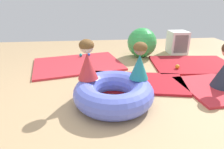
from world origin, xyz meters
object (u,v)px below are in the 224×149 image
(play_ball_pink, at_px, (133,73))
(storage_cube, at_px, (178,42))
(play_ball_blue, at_px, (89,54))
(play_ball_teal, at_px, (81,55))
(child_in_red, at_px, (87,60))
(exercise_ball_large, at_px, (142,43))
(play_ball_orange, at_px, (177,67))
(inflatable_cushion, at_px, (114,93))
(child_in_teal, at_px, (140,61))

(play_ball_pink, distance_m, storage_cube, 2.06)
(play_ball_blue, xyz_separation_m, play_ball_pink, (0.81, -1.30, -0.00))
(play_ball_teal, bearing_deg, storage_cube, 4.36)
(child_in_red, height_order, play_ball_blue, child_in_red)
(play_ball_teal, distance_m, exercise_ball_large, 1.48)
(play_ball_orange, relative_size, exercise_ball_large, 0.12)
(inflatable_cushion, bearing_deg, storage_cube, 50.49)
(inflatable_cushion, distance_m, child_in_red, 0.56)
(play_ball_orange, bearing_deg, inflatable_cushion, -141.70)
(child_in_teal, distance_m, child_in_red, 0.70)
(play_ball_blue, height_order, exercise_ball_large, exercise_ball_large)
(exercise_ball_large, relative_size, storage_cube, 1.23)
(inflatable_cushion, bearing_deg, play_ball_teal, 104.50)
(child_in_teal, relative_size, play_ball_blue, 7.11)
(child_in_red, relative_size, exercise_ball_large, 0.79)
(play_ball_pink, bearing_deg, child_in_teal, -96.96)
(inflatable_cushion, xyz_separation_m, storage_cube, (1.90, 2.30, 0.12))
(inflatable_cushion, height_order, play_ball_blue, inflatable_cushion)
(child_in_teal, height_order, child_in_red, child_in_red)
(storage_cube, bearing_deg, play_ball_orange, -112.99)
(inflatable_cushion, bearing_deg, exercise_ball_large, 66.57)
(play_ball_blue, distance_m, play_ball_orange, 2.04)
(play_ball_orange, distance_m, exercise_ball_large, 1.14)
(play_ball_orange, height_order, play_ball_teal, play_ball_orange)
(child_in_teal, distance_m, play_ball_orange, 1.51)
(child_in_red, bearing_deg, child_in_teal, 172.42)
(play_ball_blue, distance_m, play_ball_teal, 0.19)
(child_in_red, distance_m, play_ball_teal, 2.03)
(play_ball_orange, xyz_separation_m, storage_cube, (0.51, 1.21, 0.20))
(child_in_red, bearing_deg, inflatable_cushion, 153.00)
(inflatable_cushion, bearing_deg, play_ball_pink, 62.06)
(play_ball_pink, relative_size, play_ball_orange, 0.82)
(child_in_red, xyz_separation_m, play_ball_orange, (1.72, 0.94, -0.50))
(play_ball_teal, relative_size, exercise_ball_large, 0.11)
(play_ball_teal, bearing_deg, child_in_red, -83.81)
(storage_cube, bearing_deg, exercise_ball_large, -168.61)
(inflatable_cushion, bearing_deg, child_in_red, 155.02)
(exercise_ball_large, xyz_separation_m, storage_cube, (0.99, 0.20, -0.06))
(play_ball_blue, bearing_deg, play_ball_orange, -31.25)
(storage_cube, bearing_deg, child_in_teal, -124.83)
(play_ball_blue, distance_m, storage_cube, 2.27)
(play_ball_blue, bearing_deg, play_ball_pink, -58.15)
(child_in_teal, bearing_deg, play_ball_blue, -171.76)
(play_ball_blue, bearing_deg, inflatable_cushion, -80.59)
(child_in_teal, bearing_deg, exercise_ball_large, 153.79)
(play_ball_pink, bearing_deg, inflatable_cushion, -117.94)
(inflatable_cushion, height_order, child_in_red, child_in_red)
(child_in_red, distance_m, exercise_ball_large, 2.32)
(child_in_teal, xyz_separation_m, child_in_red, (-0.69, 0.07, 0.02))
(child_in_teal, xyz_separation_m, play_ball_blue, (-0.71, 2.06, -0.49))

